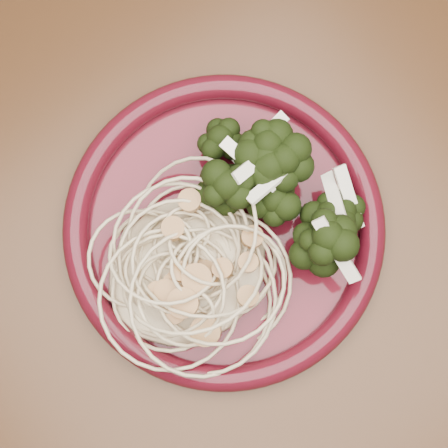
% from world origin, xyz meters
% --- Properties ---
extents(dining_table, '(1.20, 0.80, 0.75)m').
position_xyz_m(dining_table, '(0.00, 0.00, 0.65)').
color(dining_table, '#472814').
rests_on(dining_table, ground).
extents(dinner_plate, '(0.34, 0.34, 0.02)m').
position_xyz_m(dinner_plate, '(-0.03, 0.08, 0.76)').
color(dinner_plate, '#4C0E17').
rests_on(dinner_plate, dining_table).
extents(spaghetti_pile, '(0.17, 0.15, 0.03)m').
position_xyz_m(spaghetti_pile, '(-0.08, 0.07, 0.77)').
color(spaghetti_pile, '#CAB892').
rests_on(spaghetti_pile, dinner_plate).
extents(scallop_cluster, '(0.15, 0.15, 0.04)m').
position_xyz_m(scallop_cluster, '(-0.08, 0.07, 0.81)').
color(scallop_cluster, tan).
rests_on(scallop_cluster, spaghetti_pile).
extents(broccoli_pile, '(0.13, 0.18, 0.06)m').
position_xyz_m(broccoli_pile, '(0.03, 0.09, 0.78)').
color(broccoli_pile, black).
rests_on(broccoli_pile, dinner_plate).
extents(onion_garnish, '(0.09, 0.12, 0.06)m').
position_xyz_m(onion_garnish, '(0.03, 0.09, 0.82)').
color(onion_garnish, white).
rests_on(onion_garnish, broccoli_pile).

